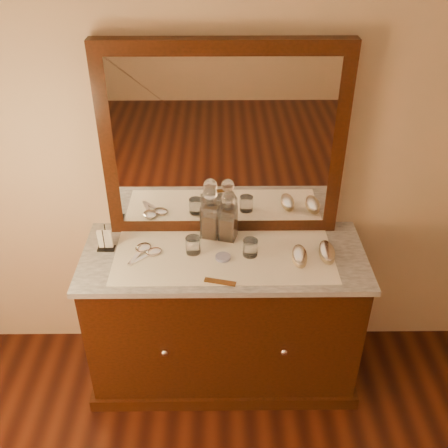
% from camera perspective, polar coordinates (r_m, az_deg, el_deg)
% --- Properties ---
extents(dresser_cabinet, '(1.40, 0.55, 0.82)m').
position_cam_1_polar(dresser_cabinet, '(2.87, -0.02, -10.46)').
color(dresser_cabinet, black).
rests_on(dresser_cabinet, floor).
extents(dresser_plinth, '(1.46, 0.59, 0.08)m').
position_cam_1_polar(dresser_plinth, '(3.14, -0.02, -15.34)').
color(dresser_plinth, black).
rests_on(dresser_plinth, floor).
extents(knob_left, '(0.04, 0.04, 0.04)m').
position_cam_1_polar(knob_left, '(2.66, -6.64, -14.06)').
color(knob_left, silver).
rests_on(knob_left, dresser_cabinet).
extents(knob_right, '(0.04, 0.04, 0.04)m').
position_cam_1_polar(knob_right, '(2.66, 6.71, -13.96)').
color(knob_right, silver).
rests_on(knob_right, dresser_cabinet).
extents(marble_top, '(1.44, 0.59, 0.03)m').
position_cam_1_polar(marble_top, '(2.59, -0.02, -3.67)').
color(marble_top, silver).
rests_on(marble_top, dresser_cabinet).
extents(mirror_frame, '(1.20, 0.08, 1.00)m').
position_cam_1_polar(mirror_frame, '(2.54, -0.08, 9.02)').
color(mirror_frame, black).
rests_on(mirror_frame, marble_top).
extents(mirror_glass, '(1.06, 0.01, 0.86)m').
position_cam_1_polar(mirror_glass, '(2.51, -0.07, 8.70)').
color(mirror_glass, white).
rests_on(mirror_glass, marble_top).
extents(lace_runner, '(1.10, 0.45, 0.00)m').
position_cam_1_polar(lace_runner, '(2.57, -0.02, -3.64)').
color(lace_runner, white).
rests_on(lace_runner, marble_top).
extents(pin_dish, '(0.10, 0.10, 0.01)m').
position_cam_1_polar(pin_dish, '(2.55, -0.11, -3.72)').
color(pin_dish, white).
rests_on(pin_dish, lace_runner).
extents(comb, '(0.15, 0.06, 0.01)m').
position_cam_1_polar(comb, '(2.40, -0.44, -6.47)').
color(comb, brown).
rests_on(comb, lace_runner).
extents(napkin_rack, '(0.09, 0.06, 0.13)m').
position_cam_1_polar(napkin_rack, '(2.66, -13.12, -1.79)').
color(napkin_rack, black).
rests_on(napkin_rack, marble_top).
extents(decanter_left, '(0.11, 0.11, 0.30)m').
position_cam_1_polar(decanter_left, '(2.65, -1.52, 0.75)').
color(decanter_left, brown).
rests_on(decanter_left, lace_runner).
extents(decanter_right, '(0.10, 0.10, 0.28)m').
position_cam_1_polar(decanter_right, '(2.64, 0.44, 0.39)').
color(decanter_right, brown).
rests_on(decanter_right, lace_runner).
extents(brush_near, '(0.08, 0.17, 0.05)m').
position_cam_1_polar(brush_near, '(2.56, 8.43, -3.56)').
color(brush_near, tan).
rests_on(brush_near, lace_runner).
extents(brush_far, '(0.08, 0.18, 0.05)m').
position_cam_1_polar(brush_far, '(2.60, 11.41, -3.11)').
color(brush_far, tan).
rests_on(brush_far, lace_runner).
extents(hand_mirror_outer, '(0.11, 0.20, 0.02)m').
position_cam_1_polar(hand_mirror_outer, '(2.63, -9.19, -2.85)').
color(hand_mirror_outer, silver).
rests_on(hand_mirror_outer, lace_runner).
extents(hand_mirror_inner, '(0.16, 0.16, 0.02)m').
position_cam_1_polar(hand_mirror_inner, '(2.60, -8.13, -3.23)').
color(hand_mirror_inner, silver).
rests_on(hand_mirror_inner, lace_runner).
extents(tumblers, '(0.36, 0.10, 0.09)m').
position_cam_1_polar(tumblers, '(2.56, -0.27, -2.51)').
color(tumblers, white).
rests_on(tumblers, lace_runner).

